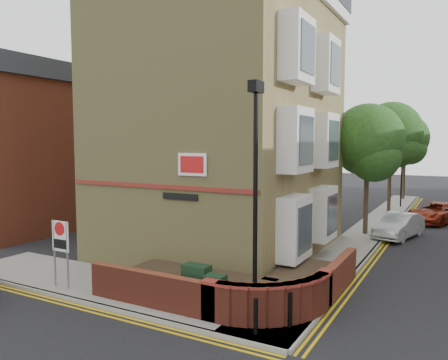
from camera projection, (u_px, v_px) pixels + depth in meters
ground at (180, 328)px, 11.43m from camera, size 120.00×120.00×0.00m
pavement_corner at (118, 288)px, 14.41m from camera, size 13.00×3.00×0.12m
pavement_main at (372, 228)px, 24.42m from camera, size 2.00×32.00×0.12m
kerb_side at (83, 302)px, 13.10m from camera, size 13.00×0.15×0.12m
kerb_main_near at (391, 230)px, 23.94m from camera, size 0.15×32.00×0.12m
yellow_lines_side at (77, 307)px, 12.89m from camera, size 13.00×0.28×0.01m
yellow_lines_main at (396, 231)px, 23.83m from camera, size 0.28×32.00×0.01m
corner_building at (229, 111)px, 19.23m from camera, size 8.95×10.40×13.60m
garden_wall at (225, 298)px, 13.61m from camera, size 6.80×6.00×1.20m
lamppost at (255, 200)px, 11.41m from camera, size 0.25×0.50×6.30m
utility_cabinet_large at (197, 285)px, 12.64m from camera, size 0.80×0.45×1.20m
utility_cabinet_small at (215, 295)px, 12.00m from camera, size 0.55×0.40×1.10m
bollard_near at (256, 316)px, 10.76m from camera, size 0.11×0.11×0.90m
bollard_far at (290, 310)px, 11.17m from camera, size 0.11×0.11×0.90m
zone_sign at (60, 242)px, 14.12m from camera, size 0.72×0.07×2.20m
side_building at (44, 147)px, 25.22m from camera, size 6.40×10.40×9.00m
tree_near at (368, 145)px, 22.31m from camera, size 3.64×3.65×6.70m
tree_mid at (391, 137)px, 29.25m from camera, size 4.03×4.03×7.42m
tree_far at (405, 141)px, 36.26m from camera, size 3.81×3.81×7.00m
traffic_light_assembly at (402, 170)px, 31.85m from camera, size 0.20×0.16×4.20m
silver_car_near at (399, 226)px, 22.06m from camera, size 2.20×4.05×1.27m
red_car_main at (436, 213)px, 26.24m from camera, size 3.63×4.89×1.23m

